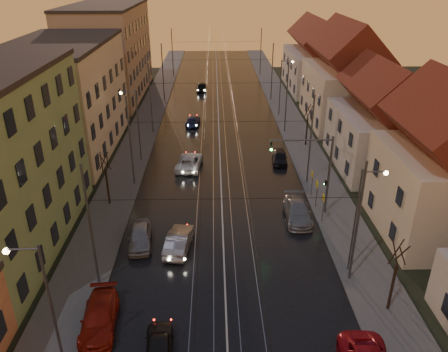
{
  "coord_description": "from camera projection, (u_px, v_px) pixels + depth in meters",
  "views": [
    {
      "loc": [
        -0.62,
        -14.9,
        19.58
      ],
      "look_at": [
        0.19,
        19.29,
        3.13
      ],
      "focal_mm": 35.0,
      "sensor_mm": 36.0,
      "label": 1
    }
  ],
  "objects": [
    {
      "name": "road",
      "position": [
        219.0,
        130.0,
        57.96
      ],
      "size": [
        16.0,
        120.0,
        0.04
      ],
      "primitive_type": "cube",
      "color": "black",
      "rests_on": "ground"
    },
    {
      "name": "sidewalk_left",
      "position": [
        143.0,
        130.0,
        57.72
      ],
      "size": [
        4.0,
        120.0,
        0.15
      ],
      "primitive_type": "cube",
      "color": "#4C4C4C",
      "rests_on": "ground"
    },
    {
      "name": "sidewalk_right",
      "position": [
        294.0,
        129.0,
        58.15
      ],
      "size": [
        4.0,
        120.0,
        0.15
      ],
      "primitive_type": "cube",
      "color": "#4C4C4C",
      "rests_on": "ground"
    },
    {
      "name": "tram_rail_0",
      "position": [
        202.0,
        130.0,
        57.9
      ],
      "size": [
        0.06,
        120.0,
        0.03
      ],
      "primitive_type": "cube",
      "color": "gray",
      "rests_on": "road"
    },
    {
      "name": "tram_rail_1",
      "position": [
        213.0,
        129.0,
        57.93
      ],
      "size": [
        0.06,
        120.0,
        0.03
      ],
      "primitive_type": "cube",
      "color": "gray",
      "rests_on": "road"
    },
    {
      "name": "tram_rail_2",
      "position": [
        225.0,
        129.0,
        57.96
      ],
      "size": [
        0.06,
        120.0,
        0.03
      ],
      "primitive_type": "cube",
      "color": "gray",
      "rests_on": "road"
    },
    {
      "name": "tram_rail_3",
      "position": [
        235.0,
        129.0,
        57.99
      ],
      "size": [
        0.06,
        120.0,
        0.03
      ],
      "primitive_type": "cube",
      "color": "gray",
      "rests_on": "road"
    },
    {
      "name": "apartment_left_2",
      "position": [
        66.0,
        99.0,
        49.59
      ],
      "size": [
        10.0,
        20.0,
        12.0
      ],
      "primitive_type": "cube",
      "color": "beige",
      "rests_on": "ground"
    },
    {
      "name": "apartment_left_3",
      "position": [
        110.0,
        52.0,
        70.78
      ],
      "size": [
        10.0,
        24.0,
        14.0
      ],
      "primitive_type": "cube",
      "color": "tan",
      "rests_on": "ground"
    },
    {
      "name": "house_right_1",
      "position": [
        444.0,
        171.0,
        33.44
      ],
      "size": [
        8.67,
        10.2,
        10.8
      ],
      "color": "beige",
      "rests_on": "ground"
    },
    {
      "name": "house_right_2",
      "position": [
        383.0,
        125.0,
        45.5
      ],
      "size": [
        9.18,
        12.24,
        9.2
      ],
      "color": "#BBB6AD",
      "rests_on": "ground"
    },
    {
      "name": "house_right_3",
      "position": [
        345.0,
        80.0,
        58.52
      ],
      "size": [
        9.18,
        14.28,
        11.5
      ],
      "color": "beige",
      "rests_on": "ground"
    },
    {
      "name": "house_right_4",
      "position": [
        316.0,
        60.0,
        75.06
      ],
      "size": [
        9.18,
        16.32,
        10.0
      ],
      "color": "#BBB6AD",
      "rests_on": "ground"
    },
    {
      "name": "catenary_pole_l_1",
      "position": [
        91.0,
        228.0,
        27.9
      ],
      "size": [
        0.16,
        0.16,
        9.0
      ],
      "primitive_type": "cylinder",
      "color": "#595B60",
      "rests_on": "ground"
    },
    {
      "name": "catenary_pole_r_1",
      "position": [
        357.0,
        224.0,
        28.27
      ],
      "size": [
        0.16,
        0.16,
        9.0
      ],
      "primitive_type": "cylinder",
      "color": "#595B60",
      "rests_on": "ground"
    },
    {
      "name": "catenary_pole_l_2",
      "position": [
        130.0,
        142.0,
        41.42
      ],
      "size": [
        0.16,
        0.16,
        9.0
      ],
      "primitive_type": "cylinder",
      "color": "#595B60",
      "rests_on": "ground"
    },
    {
      "name": "catenary_pole_r_2",
      "position": [
        311.0,
        141.0,
        41.78
      ],
      "size": [
        0.16,
        0.16,
        9.0
      ],
      "primitive_type": "cylinder",
      "color": "#595B60",
      "rests_on": "ground"
    },
    {
      "name": "catenary_pole_l_3",
      "position": [
        151.0,
        99.0,
        54.93
      ],
      "size": [
        0.16,
        0.16,
        9.0
      ],
      "primitive_type": "cylinder",
      "color": "#595B60",
      "rests_on": "ground"
    },
    {
      "name": "catenary_pole_r_3",
      "position": [
        287.0,
        98.0,
        55.3
      ],
      "size": [
        0.16,
        0.16,
        9.0
      ],
      "primitive_type": "cylinder",
      "color": "#595B60",
      "rests_on": "ground"
    },
    {
      "name": "catenary_pole_l_4",
      "position": [
        163.0,
        73.0,
        68.44
      ],
      "size": [
        0.16,
        0.16,
        9.0
      ],
      "primitive_type": "cylinder",
      "color": "#595B60",
      "rests_on": "ground"
    },
    {
      "name": "catenary_pole_r_4",
      "position": [
        272.0,
        72.0,
        68.81
      ],
      "size": [
        0.16,
        0.16,
        9.0
      ],
      "primitive_type": "cylinder",
      "color": "#595B60",
      "rests_on": "ground"
    },
    {
      "name": "catenary_pole_l_5",
      "position": [
        172.0,
        53.0,
        84.66
      ],
      "size": [
        0.16,
        0.16,
        9.0
      ],
      "primitive_type": "cylinder",
      "color": "#595B60",
      "rests_on": "ground"
    },
    {
      "name": "catenary_pole_r_5",
      "position": [
        261.0,
        52.0,
        85.03
      ],
      "size": [
        0.16,
        0.16,
        9.0
      ],
      "primitive_type": "cylinder",
      "color": "#595B60",
      "rests_on": "ground"
    },
    {
      "name": "street_lamp_0",
      "position": [
        43.0,
        298.0,
        21.42
      ],
      "size": [
        1.75,
        0.32,
        8.0
      ],
      "color": "#595B60",
      "rests_on": "ground"
    },
    {
      "name": "street_lamp_1",
      "position": [
        361.0,
        211.0,
        29.01
      ],
      "size": [
        1.75,
        0.32,
        8.0
      ],
      "color": "#595B60",
      "rests_on": "ground"
    },
    {
      "name": "street_lamp_2",
      "position": [
        135.0,
        119.0,
        46.65
      ],
      "size": [
        1.75,
        0.32,
        8.0
      ],
      "color": "#595B60",
      "rests_on": "ground"
    },
    {
      "name": "street_lamp_3",
      "position": [
        283.0,
        82.0,
        61.45
      ],
      "size": [
        1.75,
        0.32,
        8.0
      ],
      "color": "#595B60",
      "rests_on": "ground"
    },
    {
      "name": "traffic_light_mast",
      "position": [
        318.0,
        166.0,
        36.32
      ],
      "size": [
        5.3,
        0.32,
        7.2
      ],
      "color": "#595B60",
      "rests_on": "ground"
    },
    {
      "name": "bare_tree_0",
      "position": [
        107.0,
        180.0,
        38.65
      ],
      "size": [
        1.09,
        1.09,
        5.11
      ],
      "color": "black",
      "rests_on": "ground"
    },
    {
      "name": "bare_tree_1",
      "position": [
        394.0,
        279.0,
        26.47
      ],
      "size": [
        1.09,
        1.09,
        5.11
      ],
      "color": "black",
      "rests_on": "ground"
    },
    {
      "name": "bare_tree_2",
      "position": [
        307.0,
        126.0,
        51.7
      ],
      "size": [
        1.09,
        1.09,
        5.11
      ],
      "color": "black",
      "rests_on": "ground"
    },
    {
      "name": "driving_car_0",
      "position": [
        159.0,
        346.0,
        24.12
      ],
      "size": [
        1.86,
        3.96,
        1.31
      ],
      "primitive_type": "imported",
      "rotation": [
        0.0,
        0.0,
        3.23
      ],
      "color": "black",
      "rests_on": "ground"
    },
    {
      "name": "driving_car_1",
      "position": [
        179.0,
        241.0,
        33.2
      ],
      "size": [
        2.21,
        4.79,
        1.52
      ],
      "primitive_type": "imported",
      "rotation": [
        0.0,
        0.0,
        3.01
      ],
      "color": "gray",
      "rests_on": "ground"
    },
    {
      "name": "driving_car_2",
      "position": [
        189.0,
        162.0,
        46.72
      ],
      "size": [
        2.98,
        5.47,
        1.45
      ],
      "primitive_type": "imported",
      "rotation": [
        0.0,
        0.0,
        3.03
      ],
      "color": "silver",
      "rests_on": "ground"
    },
    {
      "name": "driving_car_3",
      "position": [
        193.0,
        121.0,
        59.44
      ],
      "size": [
        2.04,
        4.4,
        1.24
      ],
      "primitive_type": "imported",
      "rotation": [
        0.0,
        0.0,
        3.07
      ],
      "color": "#171F45",
      "rests_on": "ground"
    },
    {
      "name": "driving_car_4",
      "position": [
        202.0,
        86.0,
        75.84
      ],
      "size": [
        1.93,
        4.52,
        1.52
      ],
      "primitive_type": "imported",
      "rotation": [
        0.0,
        0.0,
        3.17
      ],
      "color": "black",
      "rests_on": "ground"
    },
    {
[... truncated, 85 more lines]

